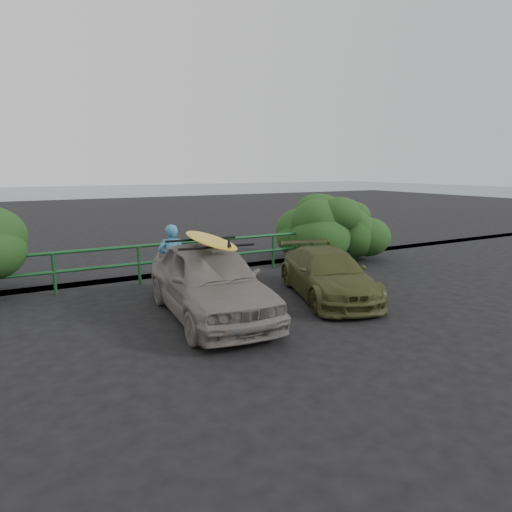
{
  "coord_description": "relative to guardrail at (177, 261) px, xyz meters",
  "views": [
    {
      "loc": [
        -3.92,
        -6.38,
        2.95
      ],
      "look_at": [
        0.71,
        1.93,
        1.11
      ],
      "focal_mm": 32.0,
      "sensor_mm": 36.0,
      "label": 1
    }
  ],
  "objects": [
    {
      "name": "ground",
      "position": [
        0.0,
        -5.0,
        -0.52
      ],
      "size": [
        80.0,
        80.0,
        0.0
      ],
      "primitive_type": "plane",
      "color": "black"
    },
    {
      "name": "ocean",
      "position": [
        0.0,
        55.0,
        -0.52
      ],
      "size": [
        200.0,
        200.0,
        0.0
      ],
      "primitive_type": "plane",
      "color": "#535D66",
      "rests_on": "ground"
    },
    {
      "name": "roof_rack",
      "position": [
        -0.43,
        -3.2,
        0.98
      ],
      "size": [
        1.58,
        1.17,
        0.05
      ],
      "primitive_type": null,
      "rotation": [
        0.0,
        0.0,
        -0.09
      ],
      "color": "black",
      "rests_on": "sedan"
    },
    {
      "name": "guardrail",
      "position": [
        0.0,
        0.0,
        0.0
      ],
      "size": [
        14.0,
        0.08,
        1.04
      ],
      "primitive_type": null,
      "color": "#154921",
      "rests_on": "ground"
    },
    {
      "name": "olive_vehicle",
      "position": [
        2.5,
        -3.24,
        0.03
      ],
      "size": [
        2.62,
        4.06,
        1.09
      ],
      "primitive_type": "imported",
      "rotation": [
        0.0,
        0.0,
        -0.31
      ],
      "color": "#3D431D",
      "rests_on": "ground"
    },
    {
      "name": "sedan",
      "position": [
        -0.43,
        -3.2,
        0.22
      ],
      "size": [
        2.12,
        4.47,
        1.48
      ],
      "primitive_type": "imported",
      "rotation": [
        0.0,
        0.0,
        -0.09
      ],
      "color": "slate",
      "rests_on": "ground"
    },
    {
      "name": "shrub_right",
      "position": [
        5.0,
        0.5,
        0.46
      ],
      "size": [
        3.2,
        2.4,
        1.95
      ],
      "primitive_type": null,
      "color": "#204419",
      "rests_on": "ground"
    },
    {
      "name": "man",
      "position": [
        -0.58,
        -1.36,
        0.32
      ],
      "size": [
        0.71,
        0.58,
        1.68
      ],
      "primitive_type": "imported",
      "rotation": [
        0.0,
        0.0,
        2.82
      ],
      "color": "teal",
      "rests_on": "ground"
    },
    {
      "name": "surfboard",
      "position": [
        -0.43,
        -3.2,
        1.05
      ],
      "size": [
        0.8,
        2.75,
        0.08
      ],
      "primitive_type": "ellipsoid",
      "rotation": [
        0.0,
        0.0,
        -0.09
      ],
      "color": "gold",
      "rests_on": "roof_rack"
    }
  ]
}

